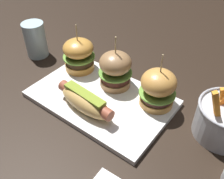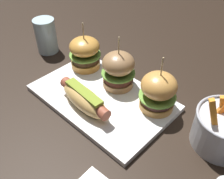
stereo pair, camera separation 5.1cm
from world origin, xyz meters
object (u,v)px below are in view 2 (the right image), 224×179
slider_right (158,91)px  hot_dog (85,99)px  water_glass (46,36)px  platter_main (102,97)px  slider_center (118,69)px  fries_bucket (224,129)px  slider_left (85,53)px

slider_right → hot_dog: bearing=-135.1°
water_glass → platter_main: bearing=-8.9°
slider_center → fries_bucket: 0.28m
hot_dog → water_glass: size_ratio=1.50×
platter_main → hot_dog: hot_dog is taller
hot_dog → slider_center: size_ratio=1.15×
slider_left → platter_main: bearing=-24.9°
fries_bucket → platter_main: bearing=-164.5°
platter_main → slider_left: slider_left is taller
slider_left → slider_right: bearing=0.7°
platter_main → slider_center: (-0.00, 0.06, 0.06)m
slider_left → slider_right: size_ratio=0.97×
platter_main → hot_dog: size_ratio=2.14×
platter_main → slider_right: (0.12, 0.06, 0.06)m
hot_dog → slider_center: slider_center is taller
hot_dog → slider_right: size_ratio=1.16×
platter_main → slider_center: bearing=91.9°
slider_center → slider_right: bearing=0.5°
platter_main → slider_center: 0.08m
slider_center → fries_bucket: size_ratio=1.06×
water_glass → fries_bucket: bearing=3.1°
hot_dog → fries_bucket: size_ratio=1.21×
water_glass → slider_center: bearing=2.7°
slider_left → fries_bucket: bearing=2.8°
hot_dog → slider_right: (0.12, 0.12, 0.02)m
slider_left → slider_center: slider_center is taller
slider_center → hot_dog: bearing=-87.2°
slider_left → water_glass: 0.17m
slider_left → slider_right: 0.25m
platter_main → slider_center: slider_center is taller
slider_right → fries_bucket: slider_right is taller
platter_main → slider_right: slider_right is taller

